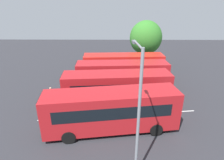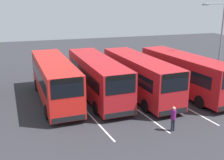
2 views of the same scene
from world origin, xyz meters
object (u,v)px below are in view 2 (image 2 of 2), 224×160
(bus_center_right, at_px, (140,76))
(street_lamp, at_px, (219,39))
(bus_far_right, at_px, (185,73))
(pedestrian, at_px, (173,117))
(bus_far_left, at_px, (55,79))
(bus_center_left, at_px, (97,77))

(bus_center_right, xyz_separation_m, street_lamp, (-1.00, 8.44, 2.64))
(bus_far_right, distance_m, pedestrian, 7.86)
(pedestrian, relative_size, street_lamp, 0.21)
(bus_far_left, xyz_separation_m, bus_center_right, (0.97, 7.06, 0.00))
(bus_center_left, distance_m, bus_far_right, 7.77)
(bus_far_left, bearing_deg, street_lamp, 86.93)
(bus_far_left, relative_size, street_lamp, 1.35)
(pedestrian, xyz_separation_m, street_lamp, (-7.77, 8.90, 3.52))
(bus_center_right, height_order, street_lamp, street_lamp)
(bus_far_right, bearing_deg, bus_far_left, -105.71)
(bus_far_right, bearing_deg, pedestrian, -44.50)
(pedestrian, distance_m, street_lamp, 12.33)
(bus_center_left, bearing_deg, street_lamp, 88.31)
(bus_center_left, bearing_deg, pedestrian, 19.21)
(bus_center_right, xyz_separation_m, bus_far_right, (0.47, 4.14, 0.00))
(bus_far_right, bearing_deg, bus_center_left, -106.79)
(pedestrian, bearing_deg, street_lamp, -60.97)
(bus_far_left, height_order, bus_far_right, same)
(bus_center_right, distance_m, pedestrian, 6.85)
(street_lamp, bearing_deg, bus_center_left, -2.79)
(bus_far_right, relative_size, pedestrian, 6.37)
(bus_far_left, bearing_deg, pedestrian, 37.21)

